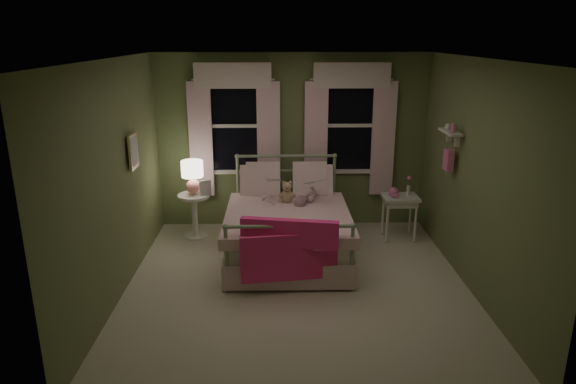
{
  "coord_description": "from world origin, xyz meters",
  "views": [
    {
      "loc": [
        -0.23,
        -5.45,
        2.84
      ],
      "look_at": [
        -0.1,
        0.53,
        1.0
      ],
      "focal_mm": 32.0,
      "sensor_mm": 36.0,
      "label": 1
    }
  ],
  "objects_px": {
    "child_right": "(307,178)",
    "teddy_bear": "(287,193)",
    "nightstand_left": "(195,210)",
    "table_lamp": "(192,174)",
    "child_left": "(266,182)",
    "nightstand_right": "(400,203)",
    "bed": "(287,229)"
  },
  "relations": [
    {
      "from": "child_right",
      "to": "table_lamp",
      "type": "height_order",
      "value": "child_right"
    },
    {
      "from": "nightstand_left",
      "to": "nightstand_right",
      "type": "height_order",
      "value": "same"
    },
    {
      "from": "child_left",
      "to": "teddy_bear",
      "type": "bearing_deg",
      "value": 137.7
    },
    {
      "from": "child_right",
      "to": "table_lamp",
      "type": "distance_m",
      "value": 1.63
    },
    {
      "from": "child_right",
      "to": "teddy_bear",
      "type": "xyz_separation_m",
      "value": [
        -0.28,
        -0.16,
        -0.17
      ]
    },
    {
      "from": "teddy_bear",
      "to": "table_lamp",
      "type": "distance_m",
      "value": 1.4
    },
    {
      "from": "child_right",
      "to": "nightstand_right",
      "type": "relative_size",
      "value": 1.23
    },
    {
      "from": "child_right",
      "to": "teddy_bear",
      "type": "relative_size",
      "value": 2.57
    },
    {
      "from": "child_right",
      "to": "teddy_bear",
      "type": "height_order",
      "value": "child_right"
    },
    {
      "from": "bed",
      "to": "nightstand_right",
      "type": "height_order",
      "value": "bed"
    },
    {
      "from": "table_lamp",
      "to": "nightstand_right",
      "type": "height_order",
      "value": "table_lamp"
    },
    {
      "from": "bed",
      "to": "nightstand_right",
      "type": "distance_m",
      "value": 1.71
    },
    {
      "from": "bed",
      "to": "table_lamp",
      "type": "distance_m",
      "value": 1.6
    },
    {
      "from": "child_left",
      "to": "nightstand_left",
      "type": "distance_m",
      "value": 1.18
    },
    {
      "from": "bed",
      "to": "nightstand_left",
      "type": "distance_m",
      "value": 1.5
    },
    {
      "from": "table_lamp",
      "to": "teddy_bear",
      "type": "bearing_deg",
      "value": -17.99
    },
    {
      "from": "child_right",
      "to": "nightstand_right",
      "type": "bearing_deg",
      "value": -151.13
    },
    {
      "from": "child_right",
      "to": "nightstand_right",
      "type": "xyz_separation_m",
      "value": [
        1.33,
        0.14,
        -0.41
      ]
    },
    {
      "from": "child_right",
      "to": "table_lamp",
      "type": "relative_size",
      "value": 1.66
    },
    {
      "from": "child_left",
      "to": "nightstand_left",
      "type": "xyz_separation_m",
      "value": [
        -1.05,
        0.27,
        -0.48
      ]
    },
    {
      "from": "child_left",
      "to": "table_lamp",
      "type": "distance_m",
      "value": 1.08
    },
    {
      "from": "teddy_bear",
      "to": "table_lamp",
      "type": "xyz_separation_m",
      "value": [
        -1.33,
        0.43,
        0.16
      ]
    },
    {
      "from": "bed",
      "to": "teddy_bear",
      "type": "xyz_separation_m",
      "value": [
        -0.0,
        0.26,
        0.41
      ]
    },
    {
      "from": "teddy_bear",
      "to": "nightstand_left",
      "type": "bearing_deg",
      "value": 162.01
    },
    {
      "from": "bed",
      "to": "nightstand_right",
      "type": "xyz_separation_m",
      "value": [
        1.61,
        0.56,
        0.17
      ]
    },
    {
      "from": "teddy_bear",
      "to": "nightstand_right",
      "type": "bearing_deg",
      "value": 10.32
    },
    {
      "from": "bed",
      "to": "child_left",
      "type": "height_order",
      "value": "child_left"
    },
    {
      "from": "nightstand_left",
      "to": "teddy_bear",
      "type": "bearing_deg",
      "value": -17.99
    },
    {
      "from": "child_left",
      "to": "nightstand_left",
      "type": "bearing_deg",
      "value": -27.4
    },
    {
      "from": "nightstand_right",
      "to": "bed",
      "type": "bearing_deg",
      "value": -160.96
    },
    {
      "from": "child_left",
      "to": "teddy_bear",
      "type": "distance_m",
      "value": 0.34
    },
    {
      "from": "teddy_bear",
      "to": "child_left",
      "type": "bearing_deg",
      "value": 150.5
    }
  ]
}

